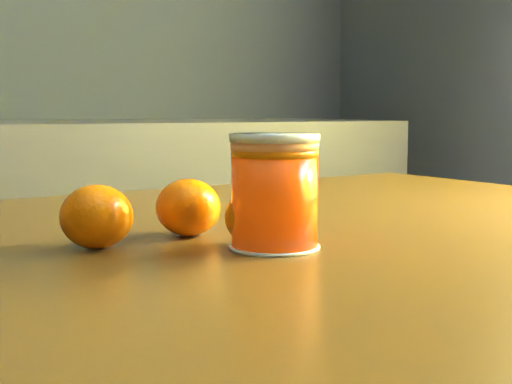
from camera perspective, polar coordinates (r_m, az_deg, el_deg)
name	(u,v)px	position (r m, az deg, el deg)	size (l,w,h in m)	color
table	(259,341)	(0.69, 0.26, -11.84)	(1.19, 0.92, 0.82)	brown
juice_glass	(275,192)	(0.58, 1.49, -0.02)	(0.07, 0.07, 0.09)	#F03E04
orange_front	(188,207)	(0.65, -5.45, -1.23)	(0.06, 0.06, 0.05)	#FF6D05
orange_back	(260,217)	(0.59, 0.28, -1.98)	(0.06, 0.06, 0.05)	#FF6D05
orange_extra	(97,217)	(0.60, -12.64, -1.93)	(0.06, 0.06, 0.05)	#FF6D05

